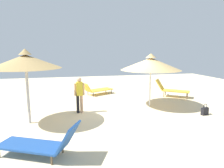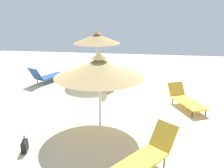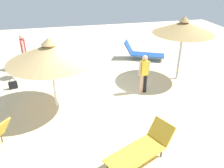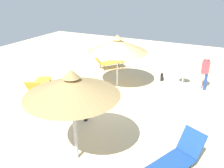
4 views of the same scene
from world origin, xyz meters
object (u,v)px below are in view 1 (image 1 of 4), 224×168
person_standing_near_left (79,93)px  lounge_chair_far_right (96,89)px  lounge_chair_edge (42,143)px  handbag (205,111)px  lounge_chair_far_left (171,89)px  side_table_round (224,112)px  parasol_umbrella_front (26,61)px  parasol_umbrella_near_right (151,64)px

person_standing_near_left → lounge_chair_far_right: bearing=-20.0°
lounge_chair_edge → handbag: (2.03, -6.33, -0.19)m
lounge_chair_far_left → side_table_round: bearing=175.9°
handbag → person_standing_near_left: bearing=73.8°
lounge_chair_edge → lounge_chair_far_left: bearing=-50.6°
lounge_chair_edge → lounge_chair_far_left: (5.43, -6.61, 0.09)m
lounge_chair_edge → handbag: 6.64m
parasol_umbrella_front → side_table_round: parasol_umbrella_front is taller
person_standing_near_left → handbag: 5.39m
person_standing_near_left → parasol_umbrella_near_right: bearing=-84.5°
parasol_umbrella_front → handbag: size_ratio=5.72×
handbag → lounge_chair_far_left: bearing=-4.8°
lounge_chair_edge → person_standing_near_left: bearing=-18.8°
lounge_chair_far_right → side_table_round: size_ratio=2.98×
parasol_umbrella_near_right → lounge_chair_edge: 6.23m
parasol_umbrella_front → person_standing_near_left: bearing=-65.6°
parasol_umbrella_front → lounge_chair_far_right: size_ratio=1.35×
side_table_round → parasol_umbrella_front: bearing=76.3°
parasol_umbrella_front → lounge_chair_far_left: size_ratio=1.46×
parasol_umbrella_near_right → handbag: 3.14m
lounge_chair_edge → person_standing_near_left: (3.51, -1.20, 0.52)m
parasol_umbrella_front → handbag: bearing=-95.0°
person_standing_near_left → lounge_chair_edge: bearing=161.2°
parasol_umbrella_front → person_standing_near_left: 2.55m
lounge_chair_edge → side_table_round: 6.36m
side_table_round → handbag: bearing=-1.9°
lounge_chair_edge → lounge_chair_far_left: 8.55m
parasol_umbrella_near_right → lounge_chair_far_left: 3.02m
parasol_umbrella_front → side_table_round: bearing=-103.7°
person_standing_near_left → parasol_umbrella_front: bearing=114.4°
person_standing_near_left → lounge_chair_far_left: bearing=-70.5°
parasol_umbrella_near_right → side_table_round: size_ratio=4.14×
parasol_umbrella_near_right → side_table_round: 3.72m
handbag → side_table_round: (-1.10, 0.04, 0.30)m
parasol_umbrella_near_right → lounge_chair_far_right: bearing=35.1°
lounge_chair_far_left → side_table_round: (-4.50, 0.32, 0.01)m
lounge_chair_edge → handbag: size_ratio=4.60×
lounge_chair_far_right → side_table_round: (-5.99, -3.85, 0.13)m
lounge_chair_far_right → person_standing_near_left: 3.67m
lounge_chair_far_left → person_standing_near_left: size_ratio=1.20×
lounge_chair_far_right → side_table_round: lounge_chair_far_right is taller
side_table_round → lounge_chair_far_left: bearing=-4.1°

